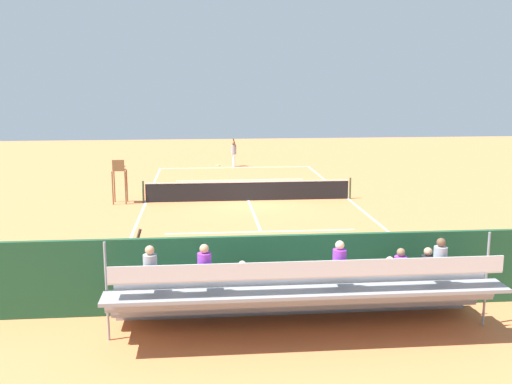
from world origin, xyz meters
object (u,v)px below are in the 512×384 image
bleacher_stand (306,292)px  tennis_ball_near (200,173)px  courtside_bench (392,276)px  tennis_player (234,152)px  tennis_net (248,191)px  tennis_ball_far (226,170)px  line_judge (137,263)px  equipment_bag (337,292)px  tennis_racket (218,165)px  umpire_chair (119,177)px

bleacher_stand → tennis_ball_near: bleacher_stand is taller
bleacher_stand → courtside_bench: size_ratio=5.03×
tennis_player → courtside_bench: bearing=96.9°
tennis_net → tennis_ball_near: size_ratio=156.06×
tennis_ball_far → bleacher_stand: bearing=91.7°
tennis_ball_far → line_judge: (3.43, 22.71, 0.98)m
tennis_player → tennis_ball_near: (2.29, 2.79, -0.98)m
equipment_bag → tennis_racket: bearing=-84.5°
umpire_chair → tennis_player: umpire_chair is taller
line_judge → tennis_ball_far: bearing=-98.6°
umpire_chair → tennis_player: bearing=-118.0°
tennis_ball_near → umpire_chair: bearing=66.3°
tennis_ball_near → courtside_bench: bearing=103.5°
bleacher_stand → line_judge: bearing=-30.5°
tennis_player → bleacher_stand: bearing=90.4°
tennis_ball_near → tennis_ball_far: size_ratio=1.00×
bleacher_stand → tennis_racket: size_ratio=15.53×
tennis_player → tennis_ball_far: tennis_player is taller
line_judge → tennis_player: bearing=-99.4°
umpire_chair → equipment_bag: (-7.53, 13.32, -1.13)m
equipment_bag → tennis_player: size_ratio=0.47×
umpire_chair → tennis_ball_near: (-3.86, -8.78, -1.28)m
courtside_bench → tennis_racket: bearing=-80.9°
bleacher_stand → tennis_ball_far: bleacher_stand is taller
tennis_ball_far → umpire_chair: bearing=60.6°
bleacher_stand → tennis_ball_near: bearing=-84.2°
tennis_ball_far → line_judge: line_judge is taller
umpire_chair → equipment_bag: bearing=119.5°
umpire_chair → tennis_racket: size_ratio=3.67×
courtside_bench → tennis_racket: courtside_bench is taller
line_judge → tennis_racket: bearing=-96.7°
tennis_player → tennis_ball_near: size_ratio=29.18×
umpire_chair → courtside_bench: umpire_chair is taller
umpire_chair → equipment_bag: size_ratio=2.38×
equipment_bag → tennis_racket: equipment_bag is taller
tennis_ball_near → tennis_ball_far: (-1.70, -1.09, 0.00)m
equipment_bag → line_judge: (5.41, -0.49, 0.84)m
equipment_bag → tennis_player: 24.95m
bleacher_stand → courtside_bench: 3.53m
courtside_bench → tennis_ball_near: courtside_bench is taller
tennis_ball_near → line_judge: 21.71m
equipment_bag → tennis_ball_far: (1.97, -23.20, -0.15)m
bleacher_stand → tennis_ball_far: bearing=-88.3°
tennis_racket → tennis_ball_near: size_ratio=8.84×
line_judge → courtside_bench: bearing=177.0°
umpire_chair → tennis_player: (-6.15, -11.57, -0.30)m
tennis_net → tennis_player: size_ratio=5.35×
umpire_chair → courtside_bench: size_ratio=1.19×
tennis_net → tennis_player: bearing=-89.7°
bleacher_stand → equipment_bag: size_ratio=10.07×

